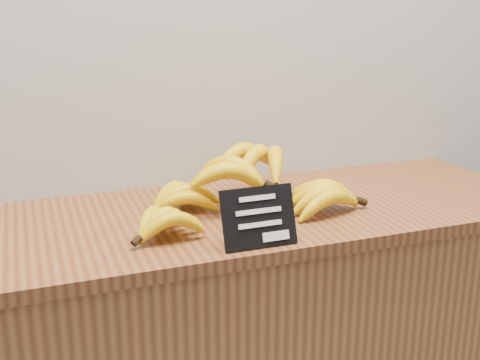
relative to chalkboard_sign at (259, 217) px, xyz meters
name	(u,v)px	position (x,y,z in m)	size (l,w,h in m)	color
counter_top	(233,216)	(0.02, 0.22, -0.08)	(1.58, 0.54, 0.03)	brown
chalkboard_sign	(259,217)	(0.00, 0.00, 0.00)	(0.16, 0.01, 0.13)	black
banana_pile	(242,185)	(0.04, 0.21, 0.00)	(0.58, 0.36, 0.13)	yellow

